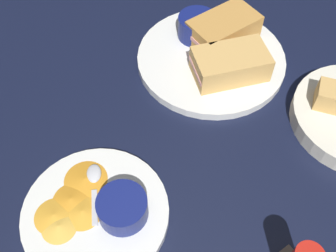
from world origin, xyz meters
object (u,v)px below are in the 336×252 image
Objects in this scene: sandwich_half_near at (230,64)px; sandwich_half_far at (223,29)px; ramekin_light_gravy at (122,207)px; spoon_by_dark_ramekin at (201,55)px; ramekin_dark_sauce at (197,26)px; spoon_by_gravy_ramekin at (94,181)px; plate_sandwich_main at (211,59)px; plate_chips_companion at (96,213)px.

sandwich_half_near and sandwich_half_far have the same top height.
spoon_by_dark_ramekin is at bearing -147.04° from ramekin_light_gravy.
ramekin_dark_sauce reaches higher than ramekin_light_gravy.
spoon_by_dark_ramekin is (6.27, 1.37, -2.04)cm from sandwich_half_far.
spoon_by_dark_ramekin is (1.34, -6.42, -2.04)cm from sandwich_half_near.
ramekin_dark_sauce reaches higher than spoon_by_gravy_ramekin.
plate_chips_companion is at bearing 23.90° from plate_sandwich_main.
spoon_by_dark_ramekin and spoon_by_gravy_ramekin have the same top height.
ramekin_dark_sauce is 6.12cm from spoon_by_dark_ramekin.
spoon_by_gravy_ramekin is at bearing -118.26° from plate_chips_companion.
ramekin_light_gravy is (-3.20, 2.67, 2.78)cm from plate_chips_companion.
sandwich_half_near reaches higher than plate_sandwich_main.
plate_chips_companion is (31.80, 15.88, -1.16)cm from spoon_by_dark_ramekin.
ramekin_dark_sauce is 40.57cm from plate_chips_companion.
sandwich_half_near is 31.47cm from spoon_by_gravy_ramekin.
ramekin_dark_sauce is 0.80× the size of spoon_by_gravy_ramekin.
ramekin_dark_sauce is at bearing -152.49° from spoon_by_gravy_ramekin.
spoon_by_dark_ramekin reaches higher than plate_chips_companion.
ramekin_light_gravy is (34.87, 19.92, -0.42)cm from sandwich_half_far.
plate_sandwich_main is at bearing -156.10° from plate_chips_companion.
plate_sandwich_main is at bearing 144.77° from spoon_by_dark_ramekin.
sandwich_half_near reaches higher than ramekin_light_gravy.
plate_chips_companion is 5.01cm from ramekin_light_gravy.
spoon_by_dark_ramekin is (2.79, 5.08, -1.97)cm from ramekin_dark_sauce.
spoon_by_dark_ramekin is at bearing 61.21° from ramekin_dark_sauce.
sandwich_half_far is 1.42× the size of spoon_by_dark_ramekin.
sandwich_half_far is at bearing -159.85° from spoon_by_gravy_ramekin.
spoon_by_gravy_ramekin is at bearing -81.55° from ramekin_light_gravy.
sandwich_half_far is at bearing -150.26° from ramekin_light_gravy.
plate_sandwich_main is 3.75× the size of ramekin_dark_sauce.
sandwich_half_near is at bearing -157.94° from ramekin_light_gravy.
plate_sandwich_main is at bearing -161.06° from spoon_by_gravy_ramekin.
ramekin_dark_sauce reaches higher than plate_chips_companion.
spoon_by_dark_ramekin is 1.00× the size of spoon_by_gravy_ramekin.
plate_sandwich_main is 6.21cm from sandwich_half_near.
sandwich_half_near is at bearing 57.67° from sandwich_half_far.
ramekin_dark_sauce is at bearing -118.79° from spoon_by_dark_ramekin.
spoon_by_dark_ramekin reaches higher than plate_sandwich_main.
ramekin_dark_sauce is 1.04× the size of ramekin_light_gravy.
plate_chips_companion is at bearing -39.81° from ramekin_light_gravy.
sandwich_half_near is 34.61cm from plate_chips_companion.
sandwich_half_far reaches higher than plate_chips_companion.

